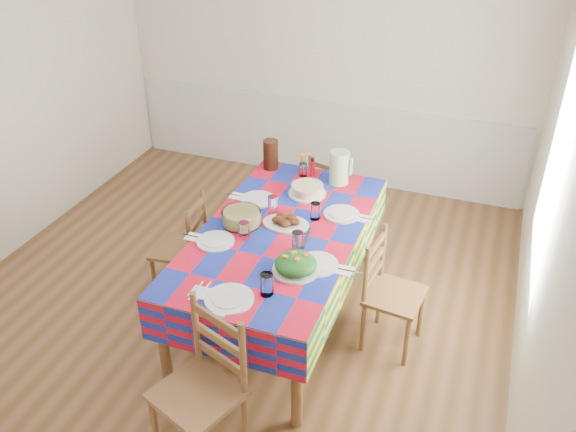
% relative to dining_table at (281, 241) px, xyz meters
% --- Properties ---
extents(room, '(4.58, 5.08, 2.78)m').
position_rel_dining_table_xyz_m(room, '(-0.46, -0.02, 0.61)').
color(room, brown).
rests_on(room, ground).
extents(wainscot, '(4.41, 0.06, 0.92)m').
position_rel_dining_table_xyz_m(wainscot, '(-0.46, 2.46, -0.25)').
color(wainscot, silver).
rests_on(wainscot, room).
extents(window_right, '(0.00, 1.40, 1.40)m').
position_rel_dining_table_xyz_m(window_right, '(1.77, 0.28, 0.76)').
color(window_right, white).
rests_on(window_right, room).
extents(dining_table, '(1.15, 2.14, 0.83)m').
position_rel_dining_table_xyz_m(dining_table, '(0.00, 0.00, 0.00)').
color(dining_table, brown).
rests_on(dining_table, room).
extents(setting_near_head, '(0.51, 0.34, 0.15)m').
position_rel_dining_table_xyz_m(setting_near_head, '(0.05, -0.82, 0.13)').
color(setting_near_head, silver).
rests_on(setting_near_head, dining_table).
extents(setting_left_near, '(0.50, 0.30, 0.13)m').
position_rel_dining_table_xyz_m(setting_left_near, '(-0.33, -0.27, 0.12)').
color(setting_left_near, silver).
rests_on(setting_left_near, dining_table).
extents(setting_left_far, '(0.52, 0.31, 0.14)m').
position_rel_dining_table_xyz_m(setting_left_far, '(-0.27, 0.31, 0.12)').
color(setting_left_far, silver).
rests_on(setting_left_far, dining_table).
extents(setting_right_near, '(0.56, 0.32, 0.14)m').
position_rel_dining_table_xyz_m(setting_right_near, '(0.33, -0.27, 0.13)').
color(setting_right_near, silver).
rests_on(setting_right_near, dining_table).
extents(setting_right_far, '(0.53, 0.31, 0.14)m').
position_rel_dining_table_xyz_m(setting_right_far, '(0.31, 0.33, 0.12)').
color(setting_right_far, silver).
rests_on(setting_right_far, dining_table).
extents(meat_platter, '(0.36, 0.26, 0.07)m').
position_rel_dining_table_xyz_m(meat_platter, '(0.01, 0.09, 0.12)').
color(meat_platter, silver).
rests_on(meat_platter, dining_table).
extents(salad_platter, '(0.32, 0.32, 0.13)m').
position_rel_dining_table_xyz_m(salad_platter, '(0.28, -0.43, 0.15)').
color(salad_platter, silver).
rests_on(salad_platter, dining_table).
extents(pasta_bowl, '(0.30, 0.30, 0.11)m').
position_rel_dining_table_xyz_m(pasta_bowl, '(-0.31, -0.01, 0.15)').
color(pasta_bowl, white).
rests_on(pasta_bowl, dining_table).
extents(cake, '(0.31, 0.31, 0.09)m').
position_rel_dining_table_xyz_m(cake, '(0.01, 0.59, 0.13)').
color(cake, silver).
rests_on(cake, dining_table).
extents(serving_utensils, '(0.17, 0.37, 0.01)m').
position_rel_dining_table_xyz_m(serving_utensils, '(0.19, -0.08, 0.10)').
color(serving_utensils, black).
rests_on(serving_utensils, dining_table).
extents(flower_vase, '(0.14, 0.12, 0.23)m').
position_rel_dining_table_xyz_m(flower_vase, '(-0.13, 0.89, 0.19)').
color(flower_vase, white).
rests_on(flower_vase, dining_table).
extents(hot_sauce, '(0.04, 0.04, 0.17)m').
position_rel_dining_table_xyz_m(hot_sauce, '(-0.06, 0.93, 0.18)').
color(hot_sauce, red).
rests_on(hot_sauce, dining_table).
extents(green_pitcher, '(0.17, 0.17, 0.29)m').
position_rel_dining_table_xyz_m(green_pitcher, '(0.19, 0.88, 0.24)').
color(green_pitcher, '#A8D596').
rests_on(green_pitcher, dining_table).
extents(tea_pitcher, '(0.13, 0.13, 0.27)m').
position_rel_dining_table_xyz_m(tea_pitcher, '(-0.45, 0.93, 0.23)').
color(tea_pitcher, black).
rests_on(tea_pitcher, dining_table).
extents(name_card, '(0.08, 0.03, 0.02)m').
position_rel_dining_table_xyz_m(name_card, '(-0.01, -1.04, 0.10)').
color(name_card, silver).
rests_on(name_card, dining_table).
extents(chair_near, '(0.60, 0.58, 1.06)m').
position_rel_dining_table_xyz_m(chair_near, '(0.02, -1.35, -0.22)').
color(chair_near, brown).
rests_on(chair_near, room).
extents(chair_far, '(0.45, 0.44, 0.85)m').
position_rel_dining_table_xyz_m(chair_far, '(-0.01, 1.36, -0.32)').
color(chair_far, brown).
rests_on(chair_far, room).
extents(chair_left, '(0.45, 0.46, 0.93)m').
position_rel_dining_table_xyz_m(chair_left, '(-0.86, 0.01, -0.28)').
color(chair_left, brown).
rests_on(chair_left, room).
extents(chair_right, '(0.44, 0.46, 0.94)m').
position_rel_dining_table_xyz_m(chair_right, '(0.86, 0.01, -0.27)').
color(chair_right, brown).
rests_on(chair_right, room).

